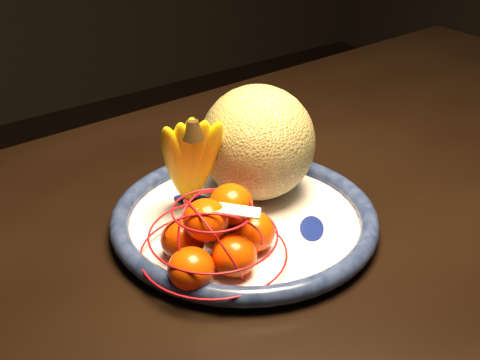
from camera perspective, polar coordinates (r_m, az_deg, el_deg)
dining_table at (r=1.07m, az=10.68°, el=-3.39°), size 1.49×0.94×0.73m
fruit_bowl at (r=0.89m, az=0.37°, el=-3.40°), size 0.35×0.35×0.03m
cantaloupe at (r=0.91m, az=1.50°, el=3.22°), size 0.16×0.16×0.16m
banana_bunch at (r=0.87m, az=-4.26°, el=1.88°), size 0.10×0.10×0.16m
mandarin_bag at (r=0.80m, az=-2.04°, el=-4.75°), size 0.19×0.19×0.11m
price_tag at (r=0.77m, az=-0.92°, el=-2.51°), size 0.07×0.07×0.01m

